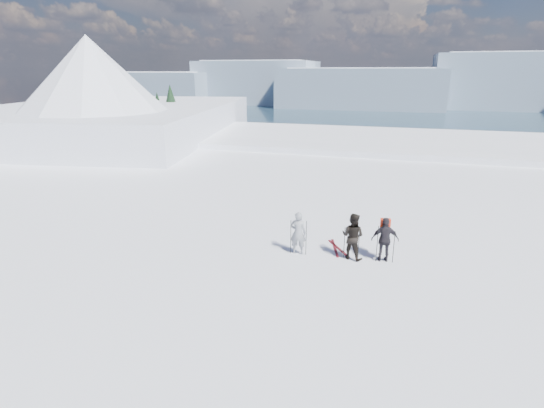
{
  "coord_description": "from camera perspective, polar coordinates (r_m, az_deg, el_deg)",
  "views": [
    {
      "loc": [
        1.86,
        -11.07,
        6.54
      ],
      "look_at": [
        -2.37,
        3.0,
        1.89
      ],
      "focal_mm": 28.0,
      "sensor_mm": 36.0,
      "label": 1
    }
  ],
  "objects": [
    {
      "name": "ski_poles",
      "position": [
        15.53,
        9.61,
        -5.06
      ],
      "size": [
        3.7,
        0.28,
        1.35
      ],
      "color": "black",
      "rests_on": "ground"
    },
    {
      "name": "skier_dark",
      "position": [
        15.5,
        10.79,
        -4.27
      ],
      "size": [
        0.99,
        0.86,
        1.72
      ],
      "primitive_type": "imported",
      "rotation": [
        0.0,
        0.0,
        2.85
      ],
      "color": "black",
      "rests_on": "ground"
    },
    {
      "name": "near_ridge",
      "position": [
        50.41,
        -18.08,
        5.23
      ],
      "size": [
        31.37,
        35.68,
        25.62
      ],
      "color": "white",
      "rests_on": "ground"
    },
    {
      "name": "lake_basin",
      "position": [
        43.13,
        13.47,
        -0.53
      ],
      "size": [
        820.0,
        820.0,
        71.62
      ],
      "color": "white",
      "rests_on": "ground"
    },
    {
      "name": "skis_loose",
      "position": [
        16.53,
        8.7,
        -5.9
      ],
      "size": [
        1.03,
        1.66,
        0.03
      ],
      "color": "black",
      "rests_on": "ground"
    },
    {
      "name": "skier_pack",
      "position": [
        15.56,
        14.95,
        -4.65
      ],
      "size": [
        1.0,
        0.54,
        1.63
      ],
      "primitive_type": "imported",
      "rotation": [
        0.0,
        0.0,
        3.29
      ],
      "color": "black",
      "rests_on": "ground"
    },
    {
      "name": "backpack",
      "position": [
        15.44,
        15.16,
        -0.62
      ],
      "size": [
        0.37,
        0.25,
        0.51
      ],
      "primitive_type": "cube",
      "rotation": [
        0.0,
        0.0,
        3.29
      ],
      "color": "#F83517",
      "rests_on": "skier_pack"
    },
    {
      "name": "far_mountain_range",
      "position": [
        466.89,
        20.85,
        14.78
      ],
      "size": [
        770.0,
        110.0,
        53.0
      ],
      "color": "slate",
      "rests_on": "ground"
    },
    {
      "name": "skier_grey",
      "position": [
        15.68,
        3.51,
        -3.91
      ],
      "size": [
        0.62,
        0.44,
        1.62
      ],
      "primitive_type": "imported",
      "rotation": [
        0.0,
        0.0,
        3.22
      ],
      "color": "gray",
      "rests_on": "ground"
    }
  ]
}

